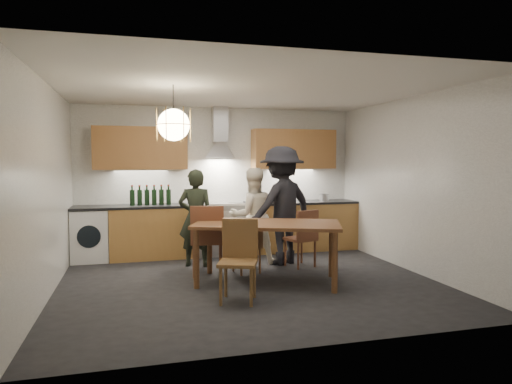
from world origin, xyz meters
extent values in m
plane|color=black|center=(0.00, 0.00, 0.00)|extent=(5.00, 5.00, 0.00)
cube|color=white|center=(0.00, 2.25, 1.30)|extent=(5.00, 0.02, 2.60)
cube|color=white|center=(0.00, -2.25, 1.30)|extent=(5.00, 0.02, 2.60)
cube|color=white|center=(-2.50, 0.00, 1.30)|extent=(0.02, 4.50, 2.60)
cube|color=white|center=(2.50, 0.00, 1.30)|extent=(0.02, 4.50, 2.60)
cube|color=white|center=(0.00, 0.00, 2.60)|extent=(5.00, 4.50, 0.02)
cube|color=tan|center=(-1.18, 1.95, 0.43)|extent=(1.45, 0.60, 0.86)
cube|color=tan|center=(1.48, 1.95, 0.43)|extent=(2.05, 0.60, 0.86)
cube|color=white|center=(-2.20, 1.95, 0.42)|extent=(0.58, 0.58, 0.85)
cube|color=black|center=(-1.48, 1.95, 0.88)|extent=(2.05, 0.62, 0.04)
cube|color=black|center=(1.48, 1.95, 0.88)|extent=(2.05, 0.62, 0.04)
cube|color=silver|center=(0.00, 1.95, 0.40)|extent=(0.90, 0.60, 0.80)
cube|color=black|center=(0.00, 1.66, 0.38)|extent=(0.78, 0.02, 0.42)
cube|color=slate|center=(0.00, 1.95, 0.84)|extent=(0.90, 0.60, 0.08)
cube|color=silver|center=(0.00, 1.69, 0.90)|extent=(0.90, 0.08, 0.04)
cube|color=#B97F47|center=(-1.38, 2.08, 1.86)|extent=(1.55, 0.35, 0.72)
cube|color=#B97F47|center=(1.38, 2.08, 1.86)|extent=(1.55, 0.35, 0.72)
cube|color=silver|center=(0.00, 2.12, 2.29)|extent=(0.26, 0.22, 0.62)
cylinder|color=black|center=(-1.00, -0.10, 2.35)|extent=(0.01, 0.01, 0.50)
sphere|color=#FFE0A5|center=(-1.00, -0.10, 2.10)|extent=(0.40, 0.40, 0.40)
torus|color=gold|center=(-1.00, -0.10, 2.10)|extent=(0.43, 0.43, 0.01)
cube|color=brown|center=(0.23, -0.08, 0.80)|extent=(2.16, 1.61, 0.04)
cylinder|color=brown|center=(-0.73, -0.13, 0.39)|extent=(0.08, 0.08, 0.77)
cylinder|color=brown|center=(-0.44, 0.61, 0.39)|extent=(0.08, 0.08, 0.77)
cylinder|color=brown|center=(0.91, -0.77, 0.39)|extent=(0.08, 0.08, 0.77)
cylinder|color=brown|center=(1.20, -0.03, 0.39)|extent=(0.08, 0.08, 0.77)
cube|color=brown|center=(-0.49, 0.54, 0.49)|extent=(0.53, 0.53, 0.04)
cube|color=brown|center=(-0.52, 0.33, 0.77)|extent=(0.46, 0.12, 0.51)
cylinder|color=brown|center=(-0.27, 0.69, 0.24)|extent=(0.04, 0.04, 0.47)
cylinder|color=brown|center=(-0.33, 0.32, 0.24)|extent=(0.04, 0.04, 0.47)
cylinder|color=brown|center=(-0.64, 0.75, 0.24)|extent=(0.04, 0.04, 0.47)
cylinder|color=brown|center=(-0.70, 0.38, 0.24)|extent=(0.04, 0.04, 0.47)
cube|color=brown|center=(0.09, 0.53, 0.39)|extent=(0.43, 0.43, 0.03)
cube|color=brown|center=(0.12, 0.36, 0.61)|extent=(0.36, 0.10, 0.40)
cylinder|color=brown|center=(0.21, 0.70, 0.19)|extent=(0.03, 0.03, 0.37)
cylinder|color=brown|center=(0.26, 0.41, 0.19)|extent=(0.03, 0.03, 0.37)
cylinder|color=brown|center=(-0.08, 0.64, 0.19)|extent=(0.03, 0.03, 0.37)
cylinder|color=brown|center=(-0.03, 0.35, 0.19)|extent=(0.03, 0.03, 0.37)
cube|color=brown|center=(0.99, 0.69, 0.43)|extent=(0.51, 0.51, 0.04)
cube|color=brown|center=(1.05, 0.51, 0.67)|extent=(0.40, 0.16, 0.44)
cylinder|color=brown|center=(1.10, 0.89, 0.21)|extent=(0.03, 0.03, 0.41)
cylinder|color=brown|center=(1.20, 0.58, 0.21)|extent=(0.03, 0.03, 0.41)
cylinder|color=brown|center=(0.79, 0.79, 0.21)|extent=(0.03, 0.03, 0.41)
cylinder|color=brown|center=(0.89, 0.48, 0.21)|extent=(0.03, 0.03, 0.41)
cube|color=brown|center=(-0.34, -0.80, 0.46)|extent=(0.56, 0.56, 0.04)
cube|color=brown|center=(-0.27, -0.62, 0.72)|extent=(0.42, 0.19, 0.47)
cylinder|color=brown|center=(-0.56, -0.91, 0.22)|extent=(0.04, 0.04, 0.44)
cylinder|color=brown|center=(-0.44, -0.58, 0.22)|extent=(0.04, 0.04, 0.44)
cylinder|color=brown|center=(-0.24, -1.03, 0.22)|extent=(0.04, 0.04, 0.44)
cylinder|color=brown|center=(-0.11, -0.70, 0.22)|extent=(0.04, 0.04, 0.44)
imported|color=black|center=(-0.57, 1.13, 0.76)|extent=(0.64, 0.52, 1.52)
imported|color=white|center=(0.32, 1.07, 0.77)|extent=(0.77, 0.61, 1.54)
imported|color=black|center=(0.78, 0.96, 0.94)|extent=(1.39, 1.12, 1.88)
imported|color=silver|center=(0.97, 1.94, 0.94)|extent=(0.33, 0.33, 0.08)
cylinder|color=#AFAFB3|center=(1.94, 1.95, 0.96)|extent=(0.20, 0.20, 0.12)
camera|label=1|loc=(-1.49, -5.93, 1.66)|focal=32.00mm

